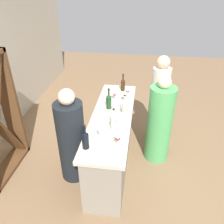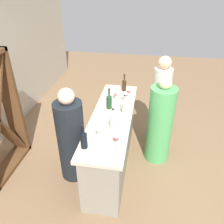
# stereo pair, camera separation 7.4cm
# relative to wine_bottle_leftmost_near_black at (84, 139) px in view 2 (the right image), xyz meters

# --- Properties ---
(ground_plane) EXTENTS (12.00, 12.00, 0.00)m
(ground_plane) POSITION_rel_wine_bottle_leftmost_near_black_xyz_m (0.77, -0.21, -1.06)
(ground_plane) COLOR #846647
(bar_counter) EXTENTS (2.08, 0.58, 0.94)m
(bar_counter) POSITION_rel_wine_bottle_leftmost_near_black_xyz_m (0.77, -0.21, -0.59)
(bar_counter) COLOR gray
(bar_counter) RESTS_ON ground
(wine_bottle_leftmost_near_black) EXTENTS (0.08, 0.08, 0.32)m
(wine_bottle_leftmost_near_black) POSITION_rel_wine_bottle_leftmost_near_black_xyz_m (0.00, 0.00, 0.00)
(wine_bottle_leftmost_near_black) COLOR black
(wine_bottle_leftmost_near_black) RESTS_ON bar_counter
(wine_bottle_second_left_clear_pale) EXTENTS (0.08, 0.08, 0.32)m
(wine_bottle_second_left_clear_pale) POSITION_rel_wine_bottle_leftmost_near_black_xyz_m (0.41, -0.28, -0.00)
(wine_bottle_second_left_clear_pale) COLOR #B7C6B2
(wine_bottle_second_left_clear_pale) RESTS_ON bar_counter
(wine_bottle_center_clear_pale) EXTENTS (0.07, 0.07, 0.33)m
(wine_bottle_center_clear_pale) POSITION_rel_wine_bottle_leftmost_near_black_xyz_m (0.78, -0.38, 0.00)
(wine_bottle_center_clear_pale) COLOR #B7C6B2
(wine_bottle_center_clear_pale) RESTS_ON bar_counter
(wine_bottle_second_right_olive_green) EXTENTS (0.08, 0.08, 0.33)m
(wine_bottle_second_right_olive_green) POSITION_rel_wine_bottle_leftmost_near_black_xyz_m (0.96, -0.13, 0.00)
(wine_bottle_second_right_olive_green) COLOR #193D1E
(wine_bottle_second_right_olive_green) RESTS_ON bar_counter
(wine_bottle_rightmost_amber_brown) EXTENTS (0.07, 0.07, 0.31)m
(wine_bottle_rightmost_amber_brown) POSITION_rel_wine_bottle_leftmost_near_black_xyz_m (1.61, -0.28, -0.01)
(wine_bottle_rightmost_amber_brown) COLOR #331E0F
(wine_bottle_rightmost_amber_brown) RESTS_ON bar_counter
(wine_glass_near_left) EXTENTS (0.07, 0.07, 0.15)m
(wine_glass_near_left) POSITION_rel_wine_bottle_leftmost_near_black_xyz_m (1.36, -0.38, -0.01)
(wine_glass_near_left) COLOR white
(wine_glass_near_left) RESTS_ON bar_counter
(wine_glass_near_center) EXTENTS (0.07, 0.07, 0.15)m
(wine_glass_near_center) POSITION_rel_wine_bottle_leftmost_near_black_xyz_m (0.09, -0.37, -0.02)
(wine_glass_near_center) COLOR white
(wine_glass_near_center) RESTS_ON bar_counter
(wine_glass_near_right) EXTENTS (0.07, 0.07, 0.16)m
(wine_glass_near_right) POSITION_rel_wine_bottle_leftmost_near_black_xyz_m (1.18, -0.35, -0.01)
(wine_glass_near_right) COLOR white
(wine_glass_near_right) RESTS_ON bar_counter
(wine_glass_far_left) EXTENTS (0.07, 0.07, 0.15)m
(wine_glass_far_left) POSITION_rel_wine_bottle_leftmost_near_black_xyz_m (1.23, -0.19, -0.02)
(wine_glass_far_left) COLOR white
(wine_glass_far_left) RESTS_ON bar_counter
(wine_glass_far_center) EXTENTS (0.07, 0.07, 0.15)m
(wine_glass_far_center) POSITION_rel_wine_bottle_leftmost_near_black_xyz_m (0.20, -0.13, -0.02)
(wine_glass_far_center) COLOR white
(wine_glass_far_center) RESTS_ON bar_counter
(water_pitcher) EXTENTS (0.11, 0.11, 0.17)m
(water_pitcher) POSITION_rel_wine_bottle_leftmost_near_black_xyz_m (0.54, -0.35, -0.04)
(water_pitcher) COLOR silver
(water_pitcher) RESTS_ON bar_counter
(person_left_guest) EXTENTS (0.49, 0.49, 1.49)m
(person_left_guest) POSITION_rel_wine_bottle_leftmost_near_black_xyz_m (1.04, -0.93, -0.38)
(person_left_guest) COLOR #4CA559
(person_left_guest) RESTS_ON ground
(person_center_guest) EXTENTS (0.35, 0.35, 1.60)m
(person_center_guest) POSITION_rel_wine_bottle_leftmost_near_black_xyz_m (1.59, -0.93, -0.31)
(person_center_guest) COLOR beige
(person_center_guest) RESTS_ON ground
(person_right_guest) EXTENTS (0.40, 0.40, 1.48)m
(person_right_guest) POSITION_rel_wine_bottle_leftmost_near_black_xyz_m (0.44, 0.34, -0.39)
(person_right_guest) COLOR black
(person_right_guest) RESTS_ON ground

